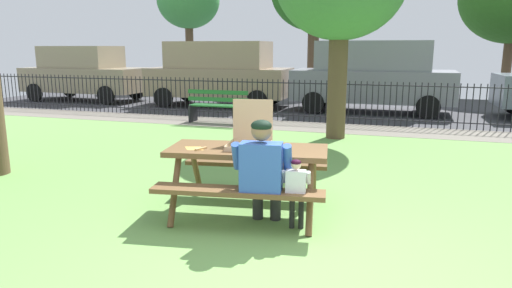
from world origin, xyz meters
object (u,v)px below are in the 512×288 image
(park_bench_left, at_px, (220,107))
(picnic_table_foreground, at_px, (248,163))
(parked_car_far_left, at_px, (84,73))
(pizza_slice_on_table, at_px, (196,148))
(parked_car_left, at_px, (219,72))
(adult_at_table, at_px, (263,170))
(child_at_table, at_px, (296,188))
(parked_car_center, at_px, (373,75))
(pizza_box_open, at_px, (250,138))
(far_tree_left, at_px, (188,1))

(park_bench_left, bearing_deg, picnic_table_foreground, -65.00)
(park_bench_left, distance_m, parked_car_far_left, 7.38)
(pizza_slice_on_table, height_order, parked_car_left, parked_car_left)
(adult_at_table, distance_m, child_at_table, 0.39)
(park_bench_left, bearing_deg, parked_car_center, 43.13)
(park_bench_left, relative_size, parked_car_far_left, 0.36)
(pizza_box_open, distance_m, parked_car_far_left, 13.08)
(pizza_box_open, bearing_deg, adult_at_table, -59.30)
(picnic_table_foreground, height_order, pizza_slice_on_table, pizza_slice_on_table)
(parked_car_left, bearing_deg, far_tree_left, 123.52)
(parked_car_far_left, relative_size, parked_car_center, 0.96)
(picnic_table_foreground, xyz_separation_m, pizza_slice_on_table, (-0.55, -0.21, 0.18))
(park_bench_left, bearing_deg, pizza_box_open, -64.69)
(pizza_box_open, xyz_separation_m, child_at_table, (0.66, -0.50, -0.38))
(pizza_slice_on_table, distance_m, far_tree_left, 17.20)
(child_at_table, bearing_deg, pizza_slice_on_table, 169.51)
(parked_car_far_left, bearing_deg, child_at_table, -43.93)
(child_at_table, height_order, park_bench_left, park_bench_left)
(park_bench_left, bearing_deg, far_tree_left, 119.72)
(picnic_table_foreground, relative_size, far_tree_left, 0.38)
(child_at_table, relative_size, parked_car_center, 0.17)
(adult_at_table, distance_m, parked_car_left, 10.64)
(far_tree_left, bearing_deg, picnic_table_foreground, -62.09)
(pizza_slice_on_table, height_order, child_at_table, child_at_table)
(pizza_slice_on_table, relative_size, parked_car_left, 0.06)
(picnic_table_foreground, bearing_deg, adult_at_table, -55.17)
(pizza_box_open, height_order, parked_car_left, parked_car_left)
(picnic_table_foreground, relative_size, pizza_box_open, 3.62)
(pizza_box_open, xyz_separation_m, parked_car_left, (-4.12, 9.14, 0.23))
(adult_at_table, bearing_deg, pizza_slice_on_table, 164.18)
(adult_at_table, xyz_separation_m, child_at_table, (0.35, 0.02, -0.16))
(adult_at_table, bearing_deg, picnic_table_foreground, 124.83)
(parked_car_far_left, bearing_deg, park_bench_left, -26.54)
(parked_car_center, bearing_deg, pizza_box_open, -94.64)
(pizza_slice_on_table, height_order, adult_at_table, adult_at_table)
(picnic_table_foreground, relative_size, child_at_table, 2.50)
(parked_car_center, bearing_deg, parked_car_far_left, 180.00)
(pizza_box_open, bearing_deg, parked_car_left, 114.25)
(pizza_slice_on_table, bearing_deg, far_tree_left, 115.92)
(adult_at_table, height_order, far_tree_left, far_tree_left)
(adult_at_table, bearing_deg, parked_car_left, 114.62)
(pizza_box_open, relative_size, far_tree_left, 0.10)
(picnic_table_foreground, distance_m, park_bench_left, 6.53)
(adult_at_table, relative_size, child_at_table, 1.48)
(pizza_box_open, relative_size, park_bench_left, 0.35)
(pizza_slice_on_table, relative_size, far_tree_left, 0.05)
(pizza_box_open, relative_size, child_at_table, 0.69)
(pizza_box_open, xyz_separation_m, parked_car_center, (0.74, 9.14, 0.23))
(parked_car_center, bearing_deg, child_at_table, -90.47)
(pizza_slice_on_table, distance_m, child_at_table, 1.27)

